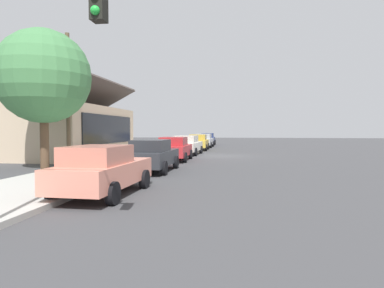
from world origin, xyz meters
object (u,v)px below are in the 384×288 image
car_mustard (198,142)px  car_navy (208,139)px  car_cherry (175,149)px  shade_tree (43,77)px  car_ivory (187,145)px  car_silver (204,140)px  car_coral (102,170)px  fire_hydrant_red (171,149)px  traffic_light_main (17,51)px  car_charcoal (153,155)px  utility_pole_wooden (68,97)px

car_mustard → car_navy: size_ratio=1.05×
car_cherry → shade_tree: bearing=135.2°
car_ivory → car_silver: bearing=1.3°
car_ivory → car_mustard: same height
car_coral → fire_hydrant_red: size_ratio=6.40×
traffic_light_main → car_mustard: bearing=0.3°
car_charcoal → car_silver: 23.30m
car_cherry → car_ivory: (5.46, -0.02, 0.00)m
car_mustard → car_navy: bearing=-0.8°
car_coral → car_charcoal: same height
car_coral → utility_pole_wooden: utility_pole_wooden is taller
car_cherry → shade_tree: (-5.94, 5.73, 3.99)m
car_silver → traffic_light_main: 34.21m
car_charcoal → utility_pole_wooden: 6.46m
car_ivory → car_silver: 11.85m
car_charcoal → car_ivory: same height
car_ivory → car_silver: (11.85, -0.19, -0.00)m
car_ivory → car_silver: size_ratio=1.04×
car_charcoal → traffic_light_main: traffic_light_main is taller
car_mustard → car_silver: (5.55, -0.01, 0.00)m
car_mustard → utility_pole_wooden: utility_pole_wooden is taller
fire_hydrant_red → car_navy: bearing=-4.5°
utility_pole_wooden → car_ivory: bearing=-29.0°
car_navy → utility_pole_wooden: 28.28m
fire_hydrant_red → car_coral: bearing=-175.7°
utility_pole_wooden → car_silver: bearing=-14.5°
car_silver → utility_pole_wooden: 22.39m
car_coral → utility_pole_wooden: bearing=35.9°
car_coral → car_cherry: size_ratio=1.00×
car_cherry → fire_hydrant_red: bearing=13.3°
car_charcoal → car_navy: 29.41m
car_mustard → shade_tree: size_ratio=0.64×
car_charcoal → car_mustard: 17.75m
car_ivory → utility_pole_wooden: bearing=153.2°
car_coral → car_ivory: bearing=2.3°
car_navy → shade_tree: bearing=167.3°
car_cherry → traffic_light_main: traffic_light_main is taller
car_mustard → traffic_light_main: (-28.55, -0.13, 2.68)m
shade_tree → car_ivory: bearing=-26.7°
car_cherry → traffic_light_main: 17.01m
car_cherry → car_charcoal: bearing=179.6°
car_cherry → utility_pole_wooden: bearing=127.2°
car_cherry → shade_tree: 9.16m
shade_tree → utility_pole_wooden: size_ratio=0.96×
car_coral → car_charcoal: (6.20, -0.04, -0.00)m
car_cherry → car_silver: size_ratio=0.98×
car_cherry → car_ivory: 5.46m
utility_pole_wooden → car_mustard: bearing=-19.1°
traffic_light_main → utility_pole_wooden: utility_pole_wooden is taller
shade_tree → car_navy: bearing=-11.2°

